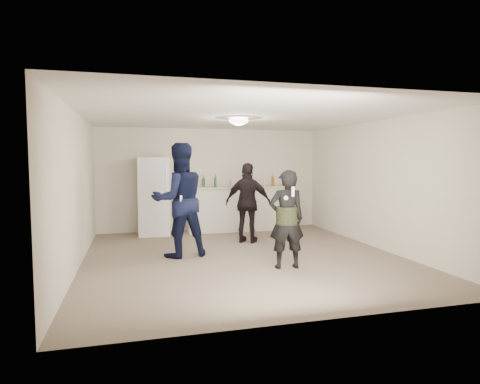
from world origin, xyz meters
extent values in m
plane|color=#6B5B4C|center=(0.00, 0.00, 0.00)|extent=(6.00, 6.00, 0.00)
plane|color=silver|center=(0.00, 0.00, 2.50)|extent=(6.00, 6.00, 0.00)
plane|color=beige|center=(0.00, 3.00, 1.25)|extent=(6.00, 0.00, 6.00)
plane|color=beige|center=(0.00, -3.00, 1.25)|extent=(6.00, 0.00, 6.00)
plane|color=beige|center=(-2.75, 0.00, 1.25)|extent=(0.00, 6.00, 6.00)
plane|color=beige|center=(2.75, 0.00, 1.25)|extent=(0.00, 6.00, 6.00)
cube|color=beige|center=(0.67, 2.67, 0.53)|extent=(2.60, 0.56, 1.05)
cube|color=beige|center=(0.67, 2.67, 1.07)|extent=(2.68, 0.64, 0.04)
cube|color=white|center=(-1.44, 2.60, 0.90)|extent=(0.70, 0.70, 1.80)
cylinder|color=silver|center=(-1.16, 2.23, 1.30)|extent=(0.02, 0.02, 0.60)
ellipsoid|color=white|center=(0.00, 0.30, 2.45)|extent=(0.36, 0.36, 0.16)
cylinder|color=silver|center=(0.40, 2.63, 1.18)|extent=(0.08, 0.08, 0.17)
imported|color=#0E153C|center=(-1.09, 0.32, 1.02)|extent=(1.12, 0.95, 2.04)
imported|color=black|center=(0.47, -0.91, 0.79)|extent=(0.60, 0.42, 1.58)
cylinder|color=#293518|center=(0.47, -0.91, 0.85)|extent=(0.34, 0.34, 0.28)
imported|color=black|center=(0.44, 1.18, 0.84)|extent=(1.05, 0.87, 1.68)
cube|color=white|center=(-1.09, 0.04, 1.05)|extent=(0.04, 0.04, 0.15)
sphere|color=white|center=(-0.97, 0.07, 0.98)|extent=(0.07, 0.07, 0.07)
cube|color=white|center=(0.47, -1.16, 1.25)|extent=(0.04, 0.04, 0.15)
sphere|color=white|center=(0.37, -1.13, 1.15)|extent=(0.07, 0.07, 0.07)
cylinder|color=silver|center=(1.26, 2.52, 1.18)|extent=(0.07, 0.07, 0.19)
cylinder|color=brown|center=(1.45, 2.51, 1.20)|extent=(0.07, 0.07, 0.23)
cylinder|color=#154614|center=(-0.22, 2.82, 1.19)|extent=(0.07, 0.07, 0.20)
cylinder|color=#134314|center=(0.01, 2.51, 1.21)|extent=(0.06, 0.06, 0.23)
camera|label=1|loc=(-1.88, -6.84, 1.72)|focal=30.00mm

